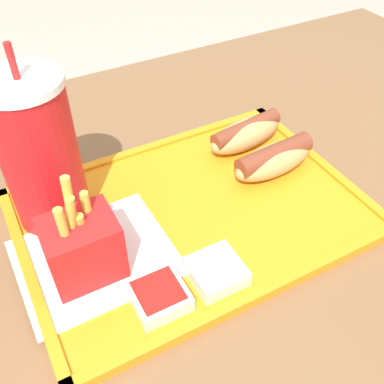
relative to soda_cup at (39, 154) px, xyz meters
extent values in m
cube|color=brown|center=(0.12, -0.09, -0.49)|extent=(1.38, 0.83, 0.78)
cube|color=orange|center=(0.14, -0.07, -0.09)|extent=(0.40, 0.28, 0.01)
cube|color=orange|center=(0.14, -0.21, -0.09)|extent=(0.40, 0.01, 0.00)
cube|color=orange|center=(0.14, 0.06, -0.09)|extent=(0.40, 0.01, 0.00)
cube|color=orange|center=(-0.05, -0.07, -0.09)|extent=(0.01, 0.28, 0.00)
cube|color=orange|center=(0.34, -0.07, -0.09)|extent=(0.01, 0.28, 0.00)
cube|color=white|center=(0.02, -0.09, -0.09)|extent=(0.17, 0.14, 0.00)
cylinder|color=red|center=(0.00, 0.00, 0.00)|extent=(0.08, 0.08, 0.17)
cylinder|color=white|center=(0.00, 0.00, 0.08)|extent=(0.09, 0.09, 0.01)
cylinder|color=red|center=(0.00, 0.00, 0.11)|extent=(0.01, 0.01, 0.03)
ellipsoid|color=tan|center=(0.27, 0.01, -0.07)|extent=(0.12, 0.06, 0.04)
cylinder|color=brown|center=(0.27, 0.01, -0.06)|extent=(0.11, 0.04, 0.02)
ellipsoid|color=tan|center=(0.27, -0.06, -0.07)|extent=(0.12, 0.06, 0.04)
cylinder|color=brown|center=(0.27, -0.06, -0.06)|extent=(0.11, 0.03, 0.03)
cube|color=red|center=(0.01, -0.10, -0.05)|extent=(0.07, 0.06, 0.07)
cylinder|color=gold|center=(-0.01, -0.11, -0.02)|extent=(0.01, 0.01, 0.07)
cylinder|color=gold|center=(0.01, -0.10, -0.04)|extent=(0.01, 0.02, 0.06)
cylinder|color=gold|center=(0.00, -0.10, -0.02)|extent=(0.02, 0.01, 0.08)
cylinder|color=gold|center=(0.00, -0.09, -0.01)|extent=(0.01, 0.01, 0.09)
cylinder|color=gold|center=(0.02, -0.09, -0.02)|extent=(0.01, 0.01, 0.06)
cube|color=silver|center=(0.12, -0.17, -0.08)|extent=(0.05, 0.05, 0.02)
cube|color=white|center=(0.12, -0.17, -0.07)|extent=(0.04, 0.04, 0.00)
cube|color=silver|center=(0.06, -0.17, -0.08)|extent=(0.05, 0.05, 0.02)
cube|color=#B21914|center=(0.06, -0.17, -0.07)|extent=(0.04, 0.04, 0.00)
camera|label=1|loc=(-0.04, -0.41, 0.30)|focal=42.00mm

